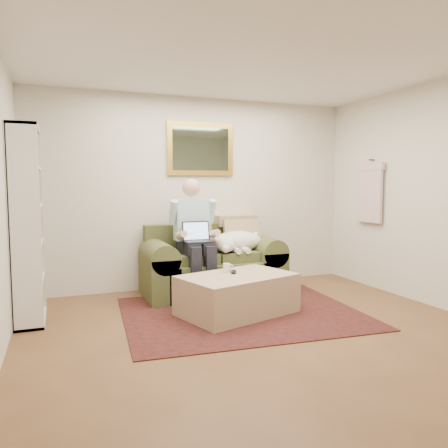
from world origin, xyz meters
TOP-DOWN VIEW (x-y plane):
  - room_shell at (0.00, 0.35)m, footprint 4.51×5.00m
  - rug at (0.05, 1.04)m, footprint 2.67×2.20m
  - sofa at (0.05, 2.02)m, footprint 1.77×0.90m
  - seated_man at (-0.22, 1.86)m, footprint 0.58×0.83m
  - laptop at (-0.22, 1.79)m, footprint 0.34×0.27m
  - sleeping_dog at (0.37, 1.93)m, footprint 0.73×0.46m
  - ottoman at (-0.00, 1.03)m, footprint 1.37×1.08m
  - coffee_mug at (-0.06, 1.20)m, footprint 0.08×0.08m
  - tv_remote at (0.00, 1.14)m, footprint 0.11×0.16m
  - bookshelf at (-2.10, 1.60)m, footprint 0.28×0.80m
  - wall_mirror at (0.05, 2.47)m, footprint 0.94×0.04m
  - hanging_shirt at (2.19, 1.60)m, footprint 0.06×0.52m

SIDE VIEW (x-z plane):
  - rug at x=0.05m, z-range 0.00..0.01m
  - ottoman at x=0.00m, z-range 0.00..0.44m
  - sofa at x=0.05m, z-range -0.23..0.84m
  - tv_remote at x=0.00m, z-range 0.44..0.46m
  - coffee_mug at x=-0.06m, z-range 0.44..0.54m
  - sleeping_dog at x=0.37m, z-range 0.54..0.81m
  - seated_man at x=-0.22m, z-range 0.00..1.49m
  - laptop at x=-0.22m, z-range 0.66..0.91m
  - bookshelf at x=-2.10m, z-range 0.00..2.00m
  - room_shell at x=0.00m, z-range 0.00..2.61m
  - hanging_shirt at x=2.19m, z-range 0.90..1.80m
  - wall_mirror at x=0.05m, z-range 1.54..2.26m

